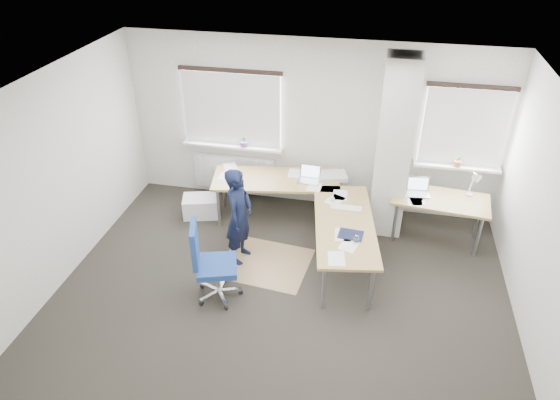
% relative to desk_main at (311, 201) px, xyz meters
% --- Properties ---
extents(ground, '(6.00, 6.00, 0.00)m').
position_rel_desk_main_xyz_m(ground, '(-0.18, -1.41, -0.69)').
color(ground, '#282420').
rests_on(ground, ground).
extents(room_shell, '(6.04, 5.04, 2.82)m').
position_rel_desk_main_xyz_m(room_shell, '(-0.00, -0.95, 1.05)').
color(room_shell, beige).
rests_on(room_shell, ground).
extents(floor_mat, '(1.33, 1.17, 0.01)m').
position_rel_desk_main_xyz_m(floor_mat, '(-0.54, -0.73, -0.69)').
color(floor_mat, '#9A7A54').
rests_on(floor_mat, ground).
extents(white_crate, '(0.64, 0.53, 0.34)m').
position_rel_desk_main_xyz_m(white_crate, '(-1.87, 0.29, -0.52)').
color(white_crate, white).
rests_on(white_crate, ground).
extents(desk_main, '(2.79, 2.63, 0.96)m').
position_rel_desk_main_xyz_m(desk_main, '(0.00, 0.00, 0.00)').
color(desk_main, '#9D7E43').
rests_on(desk_main, ground).
extents(desk_side, '(1.47, 0.84, 1.22)m').
position_rel_desk_main_xyz_m(desk_side, '(1.89, 0.40, -0.01)').
color(desk_side, '#9D7E43').
rests_on(desk_side, ground).
extents(task_chair, '(0.65, 0.63, 1.15)m').
position_rel_desk_main_xyz_m(task_chair, '(-1.03, -1.54, -0.37)').
color(task_chair, navy).
rests_on(task_chair, ground).
extents(person, '(0.42, 0.58, 1.47)m').
position_rel_desk_main_xyz_m(person, '(-0.91, -0.68, 0.04)').
color(person, black).
rests_on(person, ground).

